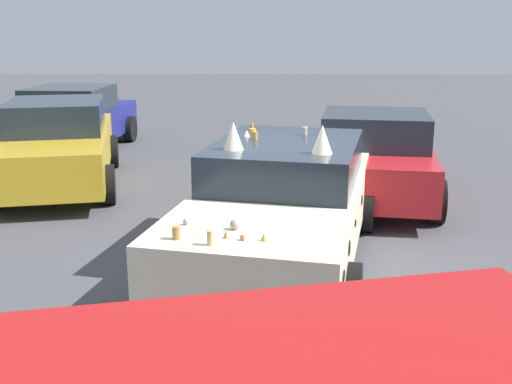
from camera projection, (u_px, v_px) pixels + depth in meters
name	position (u px, v px, depth m)	size (l,w,h in m)	color
ground_plane	(280.00, 263.00, 7.57)	(60.00, 60.00, 0.00)	#47474C
art_car_decorated	(282.00, 203.00, 7.44)	(4.98, 2.80, 1.77)	beige
parked_sedan_behind_left	(374.00, 156.00, 10.20)	(4.23, 2.50, 1.47)	red
parked_sedan_near_left	(73.00, 120.00, 14.03)	(4.31, 2.25, 1.49)	navy
parked_sedan_far_right	(58.00, 144.00, 11.02)	(4.73, 2.68, 1.53)	gold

